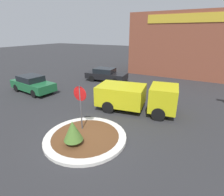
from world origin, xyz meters
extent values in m
plane|color=#2D2D30|center=(0.00, 0.00, 0.00)|extent=(120.00, 120.00, 0.00)
cylinder|color=silver|center=(0.00, 0.00, 0.08)|extent=(4.17, 4.17, 0.16)
cylinder|color=brown|center=(0.00, 0.00, 0.08)|extent=(3.42, 3.42, 0.16)
cylinder|color=#4C4C51|center=(-0.59, 0.50, 1.30)|extent=(0.07, 0.07, 2.60)
cylinder|color=#B71414|center=(-0.59, 0.50, 2.19)|extent=(0.78, 0.03, 0.78)
cylinder|color=brown|center=(-0.08, -0.80, 0.28)|extent=(0.08, 0.08, 0.23)
cone|color=#4C752D|center=(-0.08, -0.80, 0.87)|extent=(0.90, 0.90, 0.96)
cube|color=gold|center=(2.74, 4.76, 1.14)|extent=(1.99, 2.38, 1.54)
cube|color=gold|center=(-0.07, 4.33, 1.03)|extent=(3.47, 2.71, 1.31)
cube|color=black|center=(3.32, 4.85, 1.41)|extent=(0.33, 1.90, 0.54)
cylinder|color=black|center=(2.43, 5.76, 0.41)|extent=(0.86, 0.37, 0.83)
cylinder|color=black|center=(2.74, 3.71, 0.41)|extent=(0.86, 0.37, 0.83)
cylinder|color=black|center=(-0.80, 5.26, 0.41)|extent=(0.86, 0.37, 0.83)
cylinder|color=black|center=(-0.48, 3.21, 0.41)|extent=(0.86, 0.37, 0.83)
cube|color=brown|center=(3.33, 18.05, 3.64)|extent=(15.00, 6.00, 7.28)
cube|color=gold|center=(3.33, 15.02, 6.47)|extent=(10.50, 0.08, 0.90)
cube|color=black|center=(-4.71, 10.28, 0.59)|extent=(4.61, 2.25, 0.63)
cube|color=black|center=(-4.93, 10.26, 1.16)|extent=(2.28, 1.82, 0.50)
cylinder|color=black|center=(-3.41, 11.25, 0.33)|extent=(0.67, 0.26, 0.65)
cylinder|color=black|center=(-3.25, 9.55, 0.33)|extent=(0.67, 0.26, 0.65)
cylinder|color=black|center=(-6.16, 11.01, 0.33)|extent=(0.67, 0.26, 0.65)
cylinder|color=black|center=(-6.01, 9.30, 0.33)|extent=(0.67, 0.26, 0.65)
cube|color=#1E6638|center=(-8.60, 3.81, 0.64)|extent=(4.59, 2.30, 0.69)
cube|color=black|center=(-8.82, 3.83, 1.23)|extent=(2.29, 1.82, 0.50)
cylinder|color=black|center=(-7.14, 4.48, 0.34)|extent=(0.70, 0.28, 0.68)
cylinder|color=black|center=(-7.33, 2.82, 0.34)|extent=(0.70, 0.28, 0.68)
cylinder|color=black|center=(-9.86, 4.79, 0.34)|extent=(0.70, 0.28, 0.68)
cylinder|color=black|center=(-10.05, 3.14, 0.34)|extent=(0.70, 0.28, 0.68)
camera|label=1|loc=(4.82, -6.07, 5.12)|focal=28.00mm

